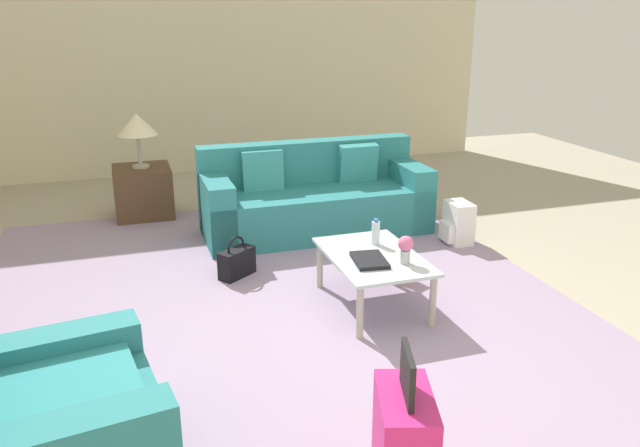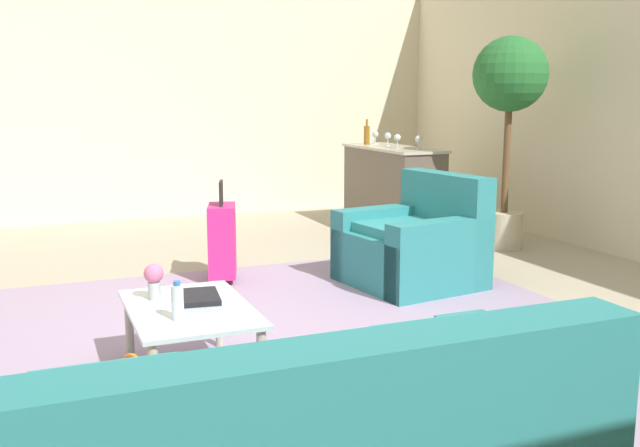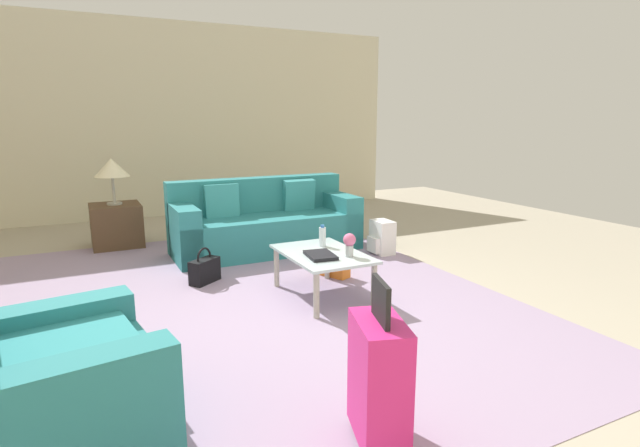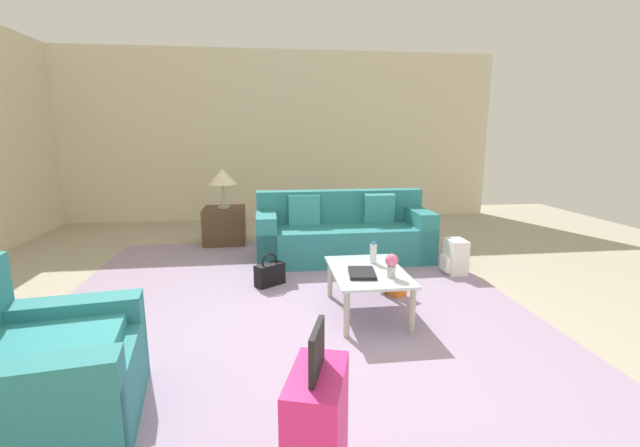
% 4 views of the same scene
% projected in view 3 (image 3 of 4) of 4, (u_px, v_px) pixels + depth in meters
% --- Properties ---
extents(ground_plane, '(12.00, 12.00, 0.00)m').
position_uv_depth(ground_plane, '(289.00, 322.00, 3.96)').
color(ground_plane, '#A89E89').
extents(wall_right, '(0.12, 8.00, 3.10)m').
position_uv_depth(wall_right, '(166.00, 121.00, 8.08)').
color(wall_right, beige).
rests_on(wall_right, ground).
extents(area_rug, '(5.20, 4.40, 0.01)m').
position_uv_depth(area_rug, '(241.00, 301.00, 4.40)').
color(area_rug, '#9984A3').
rests_on(area_rug, ground).
extents(couch, '(0.86, 2.21, 0.87)m').
position_uv_depth(couch, '(264.00, 225.00, 6.08)').
color(couch, teal).
rests_on(couch, ground).
extents(armchair, '(1.10, 1.07, 0.91)m').
position_uv_depth(armchair, '(38.00, 393.00, 2.37)').
color(armchair, teal).
rests_on(armchair, ground).
extents(coffee_table, '(0.97, 0.64, 0.41)m').
position_uv_depth(coffee_table, '(322.00, 258.00, 4.45)').
color(coffee_table, silver).
rests_on(coffee_table, ground).
extents(water_bottle, '(0.06, 0.06, 0.20)m').
position_uv_depth(water_bottle, '(322.00, 236.00, 4.64)').
color(water_bottle, silver).
rests_on(water_bottle, coffee_table).
extents(coffee_table_book, '(0.34, 0.26, 0.03)m').
position_uv_depth(coffee_table_book, '(320.00, 255.00, 4.30)').
color(coffee_table_book, black).
rests_on(coffee_table_book, coffee_table).
extents(flower_vase, '(0.11, 0.11, 0.21)m').
position_uv_depth(flower_vase, '(349.00, 243.00, 4.29)').
color(flower_vase, '#B2B7BC').
rests_on(flower_vase, coffee_table).
extents(side_table, '(0.59, 0.59, 0.53)m').
position_uv_depth(side_table, '(116.00, 225.00, 6.28)').
color(side_table, '#513823').
rests_on(side_table, ground).
extents(table_lamp, '(0.42, 0.42, 0.57)m').
position_uv_depth(table_lamp, '(112.00, 168.00, 6.13)').
color(table_lamp, '#ADA899').
rests_on(table_lamp, side_table).
extents(suitcase_magenta, '(0.45, 0.33, 0.85)m').
position_uv_depth(suitcase_magenta, '(379.00, 378.00, 2.40)').
color(suitcase_magenta, '#D12375').
rests_on(suitcase_magenta, ground).
extents(handbag_black, '(0.30, 0.34, 0.36)m').
position_uv_depth(handbag_black, '(205.00, 270.00, 4.87)').
color(handbag_black, black).
rests_on(handbag_black, ground).
extents(handbag_orange, '(0.35, 0.26, 0.36)m').
position_uv_depth(handbag_orange, '(334.00, 264.00, 5.07)').
color(handbag_orange, orange).
rests_on(handbag_orange, ground).
extents(backpack_white, '(0.31, 0.26, 0.40)m').
position_uv_depth(backpack_white, '(382.00, 238.00, 5.93)').
color(backpack_white, white).
rests_on(backpack_white, ground).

